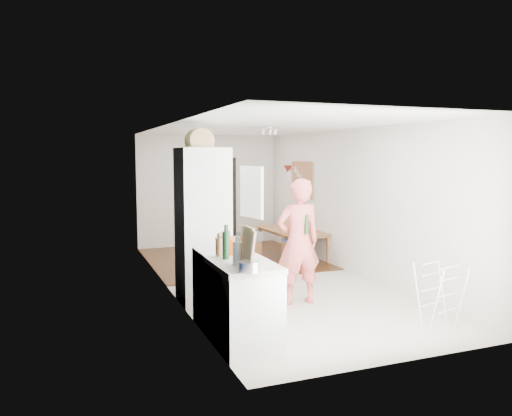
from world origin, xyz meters
TOP-DOWN VIEW (x-y plane):
  - room_shell at (0.00, 0.00)m, footprint 3.20×7.00m
  - floor at (0.00, 0.00)m, footprint 3.20×7.00m
  - wood_floor_overlay at (0.00, 1.85)m, footprint 3.20×3.30m
  - sage_wall_panel at (-1.59, -2.00)m, footprint 0.02×3.00m
  - tile_splashback at (-1.59, -2.55)m, footprint 0.02×1.90m
  - doorway_recess at (0.20, 3.48)m, footprint 0.90×0.04m
  - base_cabinet at (-1.30, -2.55)m, footprint 0.60×0.90m
  - worktop at (-1.30, -2.55)m, footprint 0.62×0.92m
  - range_cooker at (-1.30, -1.80)m, footprint 0.60×0.60m
  - cooker_top at (-1.30, -1.80)m, footprint 0.60×0.60m
  - fridge_housing at (-1.27, -0.78)m, footprint 0.66×0.66m
  - fridge_door at (-0.66, -1.08)m, footprint 0.14×0.56m
  - fridge_interior at (-0.96, -0.78)m, footprint 0.02×0.52m
  - pinboard at (1.58, 1.90)m, footprint 0.03×0.90m
  - pinboard_frame at (1.57, 1.90)m, footprint 0.00×0.94m
  - wall_sconce at (1.54, 2.55)m, footprint 0.18×0.18m
  - person at (-0.06, -1.32)m, footprint 0.77×0.52m
  - dining_table at (1.20, 1.49)m, footprint 0.84×1.43m
  - dining_chair at (0.93, 0.82)m, footprint 0.41×0.41m
  - stool at (0.23, 1.40)m, footprint 0.41×0.41m
  - grey_drape at (0.23, 1.39)m, footprint 0.47×0.47m
  - drying_rack at (1.11, -2.78)m, footprint 0.47×0.44m
  - bread_bin at (-1.32, -0.84)m, footprint 0.40×0.38m
  - red_casserole at (-1.29, -2.00)m, footprint 0.31×0.31m
  - steel_pan at (-1.39, -2.98)m, footprint 0.21×0.21m
  - held_bottle at (0.00, -1.43)m, footprint 0.06×0.06m
  - bottle_a at (-1.42, -2.32)m, footprint 0.07×0.07m
  - bottle_b at (-1.36, -2.17)m, footprint 0.08×0.08m
  - bottle_c at (-1.40, -2.64)m, footprint 0.12×0.12m
  - pepper_mill_front at (-1.42, -2.13)m, footprint 0.06×0.06m
  - pepper_mill_back at (-1.44, -2.15)m, footprint 0.07×0.07m
  - chopping_boards at (-1.35, -2.80)m, footprint 0.09×0.31m

SIDE VIEW (x-z plane):
  - floor at x=0.00m, z-range -0.01..0.01m
  - wood_floor_overlay at x=0.00m, z-range 0.00..0.01m
  - stool at x=0.23m, z-range 0.00..0.43m
  - dining_table at x=1.20m, z-range 0.00..0.49m
  - drying_rack at x=1.11m, z-range 0.00..0.77m
  - base_cabinet at x=-1.30m, z-range 0.00..0.86m
  - range_cooker at x=-1.30m, z-range 0.00..0.88m
  - dining_chair at x=0.93m, z-range 0.00..0.98m
  - grey_drape at x=0.23m, z-range 0.43..0.60m
  - worktop at x=-1.30m, z-range 0.86..0.92m
  - cooker_top at x=-1.30m, z-range 0.88..0.92m
  - steel_pan at x=-1.39m, z-range 0.92..1.03m
  - doorway_recess at x=0.20m, z-range 0.00..2.00m
  - red_casserole at x=-1.29m, z-range 0.92..1.10m
  - person at x=-0.06m, z-range 0.00..2.05m
  - pepper_mill_back at x=-1.44m, z-range 0.92..1.13m
  - pepper_mill_front at x=-1.42m, z-range 0.92..1.13m
  - bottle_c at x=-1.40m, z-range 0.92..1.16m
  - bottle_b at x=-1.36m, z-range 0.92..1.21m
  - bottle_a at x=-1.42m, z-range 0.92..1.22m
  - fridge_housing at x=-1.27m, z-range 0.00..2.15m
  - held_bottle at x=0.00m, z-range 0.98..1.25m
  - chopping_boards at x=-1.35m, z-range 0.92..1.34m
  - tile_splashback at x=-1.59m, z-range 0.90..1.40m
  - room_shell at x=0.00m, z-range 0.00..2.50m
  - fridge_door at x=-0.66m, z-range 1.20..1.90m
  - fridge_interior at x=-0.96m, z-range 1.22..1.88m
  - pinboard at x=1.58m, z-range 1.20..1.90m
  - pinboard_frame at x=1.57m, z-range 1.18..1.92m
  - wall_sconce at x=1.54m, z-range 1.67..1.83m
  - sage_wall_panel at x=-1.59m, z-range 1.20..2.50m
  - bread_bin at x=-1.32m, z-range 2.15..2.33m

